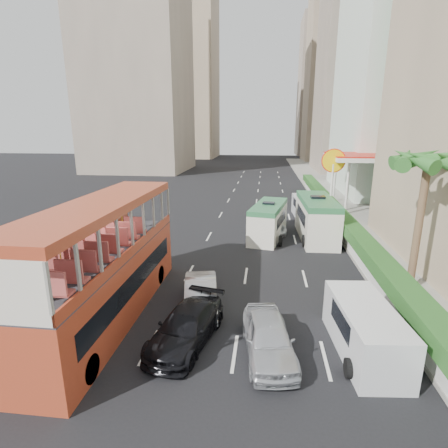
# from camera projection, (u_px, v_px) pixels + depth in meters

# --- Properties ---
(ground_plane) EXTENTS (200.00, 200.00, 0.00)m
(ground_plane) POSITION_uv_depth(u_px,v_px,m) (248.00, 324.00, 14.48)
(ground_plane) COLOR black
(ground_plane) RESTS_ON ground
(double_decker_bus) EXTENTS (2.50, 11.00, 5.06)m
(double_decker_bus) POSITION_uv_depth(u_px,v_px,m) (105.00, 261.00, 14.51)
(double_decker_bus) COLOR #AF3D21
(double_decker_bus) RESTS_ON ground
(car_silver_lane_a) EXTENTS (2.12, 4.23, 1.33)m
(car_silver_lane_a) POSITION_uv_depth(u_px,v_px,m) (201.00, 308.00, 15.86)
(car_silver_lane_a) COLOR silver
(car_silver_lane_a) RESTS_ON ground
(car_silver_lane_b) EXTENTS (2.25, 4.31, 1.40)m
(car_silver_lane_b) POSITION_uv_depth(u_px,v_px,m) (268.00, 354.00, 12.55)
(car_silver_lane_b) COLOR silver
(car_silver_lane_b) RESTS_ON ground
(car_black) EXTENTS (2.72, 4.79, 1.31)m
(car_black) POSITION_uv_depth(u_px,v_px,m) (187.00, 342.00, 13.30)
(car_black) COLOR black
(car_black) RESTS_ON ground
(van_asset) EXTENTS (2.80, 4.76, 1.24)m
(van_asset) POSITION_uv_depth(u_px,v_px,m) (269.00, 232.00, 27.57)
(van_asset) COLOR silver
(van_asset) RESTS_ON ground
(minibus_near) EXTENTS (2.98, 6.00, 2.55)m
(minibus_near) POSITION_uv_depth(u_px,v_px,m) (268.00, 221.00, 25.87)
(minibus_near) COLOR silver
(minibus_near) RESTS_ON ground
(minibus_far) EXTENTS (2.47, 6.83, 3.00)m
(minibus_far) POSITION_uv_depth(u_px,v_px,m) (316.00, 218.00, 25.73)
(minibus_far) COLOR silver
(minibus_far) RESTS_ON ground
(panel_van_near) EXTENTS (2.20, 4.63, 1.80)m
(panel_van_near) POSITION_uv_depth(u_px,v_px,m) (365.00, 330.00, 12.47)
(panel_van_near) COLOR silver
(panel_van_near) RESTS_ON ground
(panel_van_far) EXTENTS (2.11, 4.66, 1.82)m
(panel_van_far) POSITION_uv_depth(u_px,v_px,m) (305.00, 207.00, 32.22)
(panel_van_far) COLOR silver
(panel_van_far) RESTS_ON ground
(sidewalk) EXTENTS (6.00, 120.00, 0.18)m
(sidewalk) POSITION_uv_depth(u_px,v_px,m) (344.00, 204.00, 37.40)
(sidewalk) COLOR #99968C
(sidewalk) RESTS_ON ground
(kerb_wall) EXTENTS (0.30, 44.00, 1.00)m
(kerb_wall) POSITION_uv_depth(u_px,v_px,m) (338.00, 225.00, 27.02)
(kerb_wall) COLOR silver
(kerb_wall) RESTS_ON sidewalk
(hedge) EXTENTS (1.10, 44.00, 0.70)m
(hedge) POSITION_uv_depth(u_px,v_px,m) (339.00, 214.00, 26.80)
(hedge) COLOR #2D6626
(hedge) RESTS_ON kerb_wall
(palm_tree) EXTENTS (0.36, 0.36, 6.40)m
(palm_tree) POSITION_uv_depth(u_px,v_px,m) (418.00, 226.00, 16.55)
(palm_tree) COLOR brown
(palm_tree) RESTS_ON sidewalk
(shell_station) EXTENTS (6.50, 8.00, 5.50)m
(shell_station) POSITION_uv_depth(u_px,v_px,m) (361.00, 182.00, 34.67)
(shell_station) COLOR silver
(shell_station) RESTS_ON ground
(tower_mid) EXTENTS (16.00, 16.00, 50.00)m
(tower_mid) POSITION_uv_depth(u_px,v_px,m) (370.00, 29.00, 61.49)
(tower_mid) COLOR gray
(tower_mid) RESTS_ON ground
(tower_far_a) EXTENTS (14.00, 14.00, 44.00)m
(tower_far_a) POSITION_uv_depth(u_px,v_px,m) (336.00, 70.00, 85.40)
(tower_far_a) COLOR tan
(tower_far_a) RESTS_ON ground
(tower_far_b) EXTENTS (14.00, 14.00, 40.00)m
(tower_far_b) POSITION_uv_depth(u_px,v_px,m) (322.00, 89.00, 107.01)
(tower_far_b) COLOR gray
(tower_far_b) RESTS_ON ground
(tower_left_a) EXTENTS (18.00, 18.00, 52.00)m
(tower_left_a) POSITION_uv_depth(u_px,v_px,m) (134.00, 26.00, 63.13)
(tower_left_a) COLOR gray
(tower_left_a) RESTS_ON ground
(tower_left_b) EXTENTS (16.00, 16.00, 46.00)m
(tower_left_b) POSITION_uv_depth(u_px,v_px,m) (187.00, 73.00, 97.24)
(tower_left_b) COLOR tan
(tower_left_b) RESTS_ON ground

